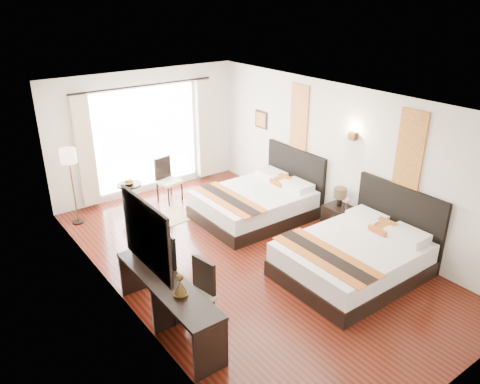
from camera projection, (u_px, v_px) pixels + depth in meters
floor at (246, 258)px, 8.29m from camera, size 4.50×7.50×0.01m
ceiling at (248, 101)px, 7.17m from camera, size 4.50×7.50×0.02m
wall_headboard at (340, 158)px, 8.95m from camera, size 0.01×7.50×2.80m
wall_desk at (119, 222)px, 6.51m from camera, size 0.01×7.50×2.80m
wall_window at (146, 133)px, 10.49m from camera, size 4.50×0.01×2.80m
wall_entry at (460, 294)px, 4.97m from camera, size 4.50×0.01×2.80m
window_glass at (147, 138)px, 10.52m from camera, size 2.40×0.02×2.20m
sheer_curtain at (148, 138)px, 10.48m from camera, size 2.30×0.02×2.10m
drape_left at (85, 152)px, 9.66m from camera, size 0.35×0.14×2.35m
drape_right at (204, 129)px, 11.24m from camera, size 0.35×0.14×2.35m
art_panel_near at (410, 150)px, 7.64m from camera, size 0.03×0.50×1.35m
art_panel_far at (299, 118)px, 9.59m from camera, size 0.03×0.50×1.35m
wall_sconce at (353, 136)px, 8.49m from camera, size 0.10×0.14×0.14m
mirror_frame at (146, 235)px, 5.85m from camera, size 0.04×1.25×0.95m
mirror_glass at (148, 234)px, 5.86m from camera, size 0.01×1.12×0.82m
bed_near at (356, 256)px, 7.69m from camera, size 2.32×1.81×1.31m
bed_far at (257, 202)px, 9.65m from camera, size 2.28×1.78×1.29m
nightstand at (339, 219)px, 9.06m from camera, size 0.45×0.56×0.54m
table_lamp at (340, 194)px, 8.92m from camera, size 0.25×0.25×0.40m
vase at (347, 208)px, 8.86m from camera, size 0.12×0.12×0.13m
console_desk at (168, 305)px, 6.44m from camera, size 0.50×2.20×0.76m
television at (148, 249)px, 6.61m from camera, size 0.39×0.86×0.50m
bronze_figurine at (180, 287)px, 5.95m from camera, size 0.25×0.25×0.29m
desk_chair at (195, 307)px, 6.52m from camera, size 0.53×0.53×0.99m
floor_lamp at (69, 161)px, 9.01m from camera, size 0.32×0.32×1.57m
side_table at (130, 196)px, 10.02m from camera, size 0.50×0.50×0.58m
fruit_bowl at (129, 183)px, 9.86m from camera, size 0.30×0.30×0.06m
window_chair at (169, 188)px, 10.43m from camera, size 0.53×0.53×0.98m
jute_rug at (165, 219)px, 9.68m from camera, size 1.13×0.79×0.01m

